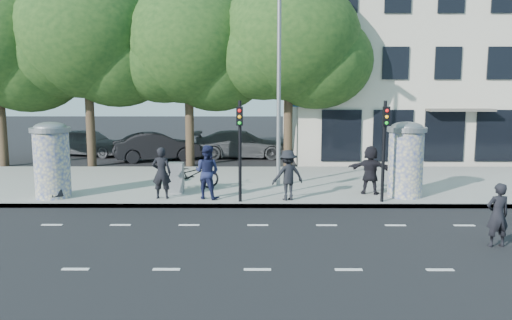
{
  "coord_description": "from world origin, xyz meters",
  "views": [
    {
      "loc": [
        0.02,
        -12.68,
        3.92
      ],
      "look_at": [
        -0.06,
        3.5,
        1.62
      ],
      "focal_mm": 35.0,
      "sensor_mm": 36.0,
      "label": 1
    }
  ],
  "objects_px": {
    "ped_f": "(370,170)",
    "car_right": "(241,144)",
    "traffic_pole_near": "(240,141)",
    "traffic_pole_far": "(384,141)",
    "ad_column_left": "(52,158)",
    "bicycle": "(191,175)",
    "street_lamp": "(279,66)",
    "ped_c": "(207,172)",
    "car_left": "(88,142)",
    "ad_column_right": "(406,158)",
    "man_road": "(498,215)",
    "cabinet_left": "(176,178)",
    "cabinet_right": "(395,179)",
    "car_mid": "(157,147)",
    "ped_d": "(288,175)",
    "ped_a": "(53,171)",
    "ped_b": "(162,173)"
  },
  "relations": [
    {
      "from": "traffic_pole_far",
      "to": "car_mid",
      "type": "bearing_deg",
      "value": 132.07
    },
    {
      "from": "ad_column_right",
      "to": "cabinet_right",
      "type": "relative_size",
      "value": 2.56
    },
    {
      "from": "ad_column_left",
      "to": "ad_column_right",
      "type": "height_order",
      "value": "same"
    },
    {
      "from": "man_road",
      "to": "cabinet_left",
      "type": "distance_m",
      "value": 10.7
    },
    {
      "from": "street_lamp",
      "to": "ped_a",
      "type": "height_order",
      "value": "street_lamp"
    },
    {
      "from": "ped_f",
      "to": "car_mid",
      "type": "distance_m",
      "value": 13.54
    },
    {
      "from": "cabinet_left",
      "to": "traffic_pole_far",
      "type": "bearing_deg",
      "value": -9.93
    },
    {
      "from": "ped_f",
      "to": "car_right",
      "type": "relative_size",
      "value": 0.33
    },
    {
      "from": "ad_column_right",
      "to": "cabinet_right",
      "type": "xyz_separation_m",
      "value": [
        -0.18,
        0.55,
        -0.87
      ]
    },
    {
      "from": "ad_column_right",
      "to": "ped_f",
      "type": "height_order",
      "value": "ad_column_right"
    },
    {
      "from": "ped_b",
      "to": "cabinet_left",
      "type": "distance_m",
      "value": 1.07
    },
    {
      "from": "ped_f",
      "to": "car_right",
      "type": "height_order",
      "value": "ped_f"
    },
    {
      "from": "ped_b",
      "to": "car_left",
      "type": "relative_size",
      "value": 0.38
    },
    {
      "from": "ped_a",
      "to": "cabinet_right",
      "type": "height_order",
      "value": "ped_a"
    },
    {
      "from": "ped_c",
      "to": "car_left",
      "type": "bearing_deg",
      "value": -33.72
    },
    {
      "from": "ad_column_left",
      "to": "street_lamp",
      "type": "xyz_separation_m",
      "value": [
        8.0,
        2.13,
        3.26
      ]
    },
    {
      "from": "ped_a",
      "to": "ped_d",
      "type": "distance_m",
      "value": 8.08
    },
    {
      "from": "cabinet_left",
      "to": "car_mid",
      "type": "relative_size",
      "value": 0.24
    },
    {
      "from": "ped_d",
      "to": "man_road",
      "type": "relative_size",
      "value": 1.06
    },
    {
      "from": "ped_c",
      "to": "ped_f",
      "type": "relative_size",
      "value": 1.06
    },
    {
      "from": "car_right",
      "to": "street_lamp",
      "type": "bearing_deg",
      "value": -170.41
    },
    {
      "from": "car_left",
      "to": "ad_column_right",
      "type": "bearing_deg",
      "value": -112.6
    },
    {
      "from": "street_lamp",
      "to": "traffic_pole_far",
      "type": "bearing_deg",
      "value": -39.88
    },
    {
      "from": "ped_b",
      "to": "car_right",
      "type": "height_order",
      "value": "ped_b"
    },
    {
      "from": "ped_c",
      "to": "man_road",
      "type": "distance_m",
      "value": 9.15
    },
    {
      "from": "traffic_pole_near",
      "to": "car_mid",
      "type": "height_order",
      "value": "traffic_pole_near"
    },
    {
      "from": "man_road",
      "to": "cabinet_left",
      "type": "bearing_deg",
      "value": -39.89
    },
    {
      "from": "traffic_pole_near",
      "to": "ped_d",
      "type": "height_order",
      "value": "traffic_pole_near"
    },
    {
      "from": "street_lamp",
      "to": "ped_a",
      "type": "bearing_deg",
      "value": -162.95
    },
    {
      "from": "ped_c",
      "to": "ad_column_left",
      "type": "bearing_deg",
      "value": 20.42
    },
    {
      "from": "ped_a",
      "to": "ped_b",
      "type": "height_order",
      "value": "ped_a"
    },
    {
      "from": "ped_b",
      "to": "ped_c",
      "type": "xyz_separation_m",
      "value": [
        1.58,
        0.01,
        0.04
      ]
    },
    {
      "from": "ad_column_right",
      "to": "car_right",
      "type": "relative_size",
      "value": 0.49
    },
    {
      "from": "traffic_pole_near",
      "to": "traffic_pole_far",
      "type": "distance_m",
      "value": 4.8
    },
    {
      "from": "ped_b",
      "to": "car_mid",
      "type": "distance_m",
      "value": 10.54
    },
    {
      "from": "traffic_pole_near",
      "to": "ped_b",
      "type": "distance_m",
      "value": 3.03
    },
    {
      "from": "traffic_pole_far",
      "to": "bicycle",
      "type": "height_order",
      "value": "traffic_pole_far"
    },
    {
      "from": "street_lamp",
      "to": "bicycle",
      "type": "xyz_separation_m",
      "value": [
        -3.35,
        -0.66,
        -4.09
      ]
    },
    {
      "from": "ped_d",
      "to": "ped_c",
      "type": "bearing_deg",
      "value": -23.49
    },
    {
      "from": "traffic_pole_near",
      "to": "car_mid",
      "type": "bearing_deg",
      "value": 114.66
    },
    {
      "from": "ped_c",
      "to": "ad_column_right",
      "type": "bearing_deg",
      "value": -154.6
    },
    {
      "from": "ad_column_right",
      "to": "man_road",
      "type": "relative_size",
      "value": 1.63
    },
    {
      "from": "ad_column_left",
      "to": "car_mid",
      "type": "distance_m",
      "value": 10.27
    },
    {
      "from": "ped_d",
      "to": "car_mid",
      "type": "bearing_deg",
      "value": -77.0
    },
    {
      "from": "ad_column_left",
      "to": "bicycle",
      "type": "distance_m",
      "value": 4.95
    },
    {
      "from": "street_lamp",
      "to": "bicycle",
      "type": "distance_m",
      "value": 5.33
    },
    {
      "from": "ped_f",
      "to": "car_left",
      "type": "distance_m",
      "value": 18.3
    },
    {
      "from": "ad_column_right",
      "to": "ped_b",
      "type": "distance_m",
      "value": 8.56
    },
    {
      "from": "traffic_pole_near",
      "to": "cabinet_left",
      "type": "height_order",
      "value": "traffic_pole_near"
    },
    {
      "from": "ped_d",
      "to": "man_road",
      "type": "bearing_deg",
      "value": 117.84
    }
  ]
}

